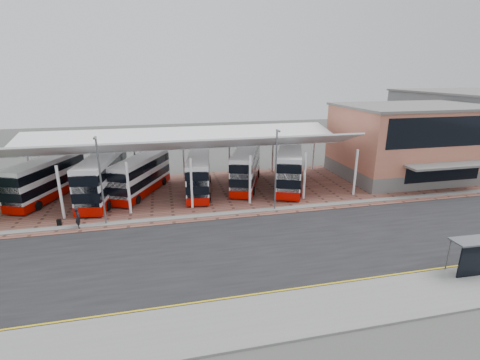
# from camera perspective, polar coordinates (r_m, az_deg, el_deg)

# --- Properties ---
(ground) EXTENTS (140.00, 140.00, 0.00)m
(ground) POSITION_cam_1_polar(r_m,az_deg,el_deg) (29.13, 5.85, -9.76)
(ground) COLOR #3F413D
(road) EXTENTS (120.00, 14.00, 0.02)m
(road) POSITION_cam_1_polar(r_m,az_deg,el_deg) (28.29, 6.50, -10.63)
(road) COLOR black
(road) RESTS_ON ground
(forecourt) EXTENTS (72.00, 16.00, 0.06)m
(forecourt) POSITION_cam_1_polar(r_m,az_deg,el_deg) (41.14, 2.76, -1.40)
(forecourt) COLOR brown
(forecourt) RESTS_ON ground
(sidewalk) EXTENTS (120.00, 4.00, 0.14)m
(sidewalk) POSITION_cam_1_polar(r_m,az_deg,el_deg) (22.06, 13.73, -19.82)
(sidewalk) COLOR slate
(sidewalk) RESTS_ON ground
(north_kerb) EXTENTS (120.00, 0.80, 0.14)m
(north_kerb) POSITION_cam_1_polar(r_m,az_deg,el_deg) (34.48, 2.58, -5.11)
(north_kerb) COLOR slate
(north_kerb) RESTS_ON ground
(yellow_line_near) EXTENTS (120.00, 0.12, 0.01)m
(yellow_line_near) POSITION_cam_1_polar(r_m,az_deg,el_deg) (23.54, 11.50, -17.16)
(yellow_line_near) COLOR yellow
(yellow_line_near) RESTS_ON road
(yellow_line_far) EXTENTS (120.00, 0.12, 0.01)m
(yellow_line_far) POSITION_cam_1_polar(r_m,az_deg,el_deg) (23.76, 11.19, -16.78)
(yellow_line_far) COLOR yellow
(yellow_line_far) RESTS_ON road
(canopy) EXTENTS (37.00, 11.63, 7.07)m
(canopy) POSITION_cam_1_polar(r_m,az_deg,el_deg) (39.23, -8.89, 6.21)
(canopy) COLOR white
(canopy) RESTS_ON ground
(terminal) EXTENTS (18.40, 14.40, 9.25)m
(terminal) POSITION_cam_1_polar(r_m,az_deg,el_deg) (50.47, 26.30, 5.76)
(terminal) COLOR slate
(terminal) RESTS_ON ground
(lamp_west) EXTENTS (0.16, 0.90, 8.07)m
(lamp_west) POSITION_cam_1_polar(r_m,az_deg,el_deg) (32.47, -21.91, 0.21)
(lamp_west) COLOR #585A5E
(lamp_west) RESTS_ON ground
(lamp_east) EXTENTS (0.16, 0.90, 8.07)m
(lamp_east) POSITION_cam_1_polar(r_m,az_deg,el_deg) (33.73, 5.92, 2.00)
(lamp_east) COLOR #585A5E
(lamp_east) RESTS_ON ground
(bus_0) EXTENTS (6.03, 10.67, 4.33)m
(bus_0) POSITION_cam_1_polar(r_m,az_deg,el_deg) (42.69, -29.13, 0.13)
(bus_0) COLOR white
(bus_0) RESTS_ON forecourt
(bus_1) EXTENTS (4.16, 11.62, 4.69)m
(bus_1) POSITION_cam_1_polar(r_m,az_deg,el_deg) (39.97, -21.55, 0.35)
(bus_1) COLOR white
(bus_1) RESTS_ON forecourt
(bus_2) EXTENTS (6.41, 10.09, 4.15)m
(bus_2) POSITION_cam_1_polar(r_m,az_deg,el_deg) (40.44, -15.89, 0.72)
(bus_2) COLOR white
(bus_2) RESTS_ON forecourt
(bus_3) EXTENTS (3.80, 10.45, 4.21)m
(bus_3) POSITION_cam_1_polar(r_m,az_deg,el_deg) (39.66, -6.75, 0.99)
(bus_3) COLOR white
(bus_3) RESTS_ON forecourt
(bus_4) EXTENTS (6.04, 10.94, 4.43)m
(bus_4) POSITION_cam_1_polar(r_m,az_deg,el_deg) (41.56, 1.00, 2.03)
(bus_4) COLOR white
(bus_4) RESTS_ON forecourt
(bus_5) EXTENTS (6.64, 11.48, 4.67)m
(bus_5) POSITION_cam_1_polar(r_m,az_deg,el_deg) (41.65, 8.12, 2.06)
(bus_5) COLOR white
(bus_5) RESTS_ON forecourt
(pedestrian) EXTENTS (0.66, 0.80, 1.89)m
(pedestrian) POSITION_cam_1_polar(r_m,az_deg,el_deg) (33.72, -25.05, -5.64)
(pedestrian) COLOR black
(pedestrian) RESTS_ON forecourt
(suitcase) EXTENTS (0.36, 0.26, 0.63)m
(suitcase) POSITION_cam_1_polar(r_m,az_deg,el_deg) (35.09, -27.54, -6.23)
(suitcase) COLOR black
(suitcase) RESTS_ON forecourt
(bus_shelter) EXTENTS (3.02, 1.47, 2.37)m
(bus_shelter) POSITION_cam_1_polar(r_m,az_deg,el_deg) (28.56, 34.47, -9.91)
(bus_shelter) COLOR black
(bus_shelter) RESTS_ON sidewalk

